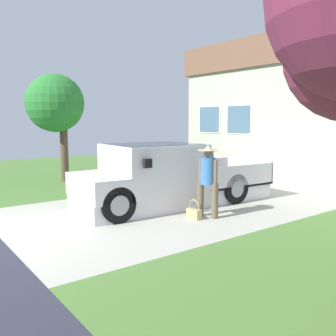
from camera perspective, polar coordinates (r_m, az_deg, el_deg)
pickup_truck at (r=9.48m, az=-1.07°, el=-1.53°), size 2.22×5.47×1.63m
person_with_hat at (r=8.40m, az=6.19°, el=-1.38°), size 0.51×0.48×1.65m
handbag at (r=8.40m, az=4.04°, el=-6.92°), size 0.38×0.15×0.44m
house_with_garage at (r=15.56m, az=22.45°, el=8.34°), size 9.35×5.91×5.17m
neighbor_tree at (r=13.75m, az=-17.09°, el=9.75°), size 2.04×2.04×3.83m
wheeled_trash_bin at (r=14.10m, az=5.24°, el=0.84°), size 0.60×0.72×1.13m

